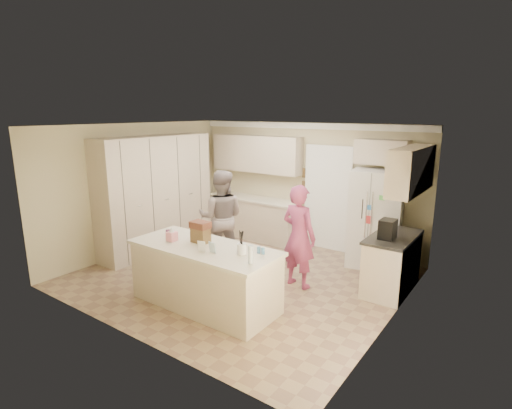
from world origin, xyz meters
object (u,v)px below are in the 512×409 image
Objects in this scene: utensil_crock at (241,249)px; teen_boy at (221,217)px; island_base at (205,277)px; teen_girl at (299,236)px; refrigerator at (375,219)px; tissue_box at (172,236)px; dollhouse_body at (201,235)px; coffee_maker at (388,229)px.

teen_boy is at bearing 137.75° from utensil_crock.
teen_girl is (0.79, 1.39, 0.41)m from island_base.
refrigerator is 3.70m from tissue_box.
tissue_box is 0.08× the size of teen_boy.
refrigerator is at bearing 60.26° from dollhouse_body.
utensil_crock is 1.36m from teen_girl.
utensil_crock is 1.07× the size of tissue_box.
refrigerator is 12.86× the size of tissue_box.
teen_girl is at bearing 53.98° from dollhouse_body.
refrigerator is 0.82× the size of island_base.
tissue_box is 0.45m from dollhouse_body.
island_base is 1.65m from teen_girl.
utensil_crock is 0.08× the size of teen_boy.
utensil_crock is (-0.85, -2.93, 0.10)m from refrigerator.
refrigerator is 2.84m from teen_boy.
tissue_box is 0.08× the size of teen_girl.
utensil_crock is at bearing 91.61° from teen_girl.
teen_boy is 1.70m from teen_girl.
utensil_crock is 0.80m from dollhouse_body.
coffee_maker is 0.18× the size of teen_girl.
tissue_box is at bearing -153.43° from dollhouse_body.
dollhouse_body is at bearing -130.33° from refrigerator.
refrigerator is 1.23m from coffee_maker.
utensil_crock is (0.65, 0.05, 0.56)m from island_base.
teen_boy is (-0.36, 1.56, -0.10)m from tissue_box.
teen_girl reaches higher than dollhouse_body.
tissue_box is at bearing 72.50° from teen_boy.
utensil_crock is at bearing 4.40° from island_base.
island_base is at bearing -137.17° from coffee_maker.
coffee_maker is at bearing 42.83° from island_base.
dollhouse_body is at bearing 88.66° from teen_boy.
tissue_box is at bearing -134.18° from refrigerator.
teen_boy reaches higher than coffee_maker.
coffee_maker is at bearing -150.52° from teen_girl.
island_base is at bearing -175.60° from utensil_crock.
refrigerator is 12.00× the size of utensil_crock.
coffee_maker is at bearing 39.29° from dollhouse_body.
coffee_maker is 3.28m from tissue_box.
tissue_box is (-2.60, -2.00, -0.07)m from coffee_maker.
teen_girl reaches higher than utensil_crock.
island_base is 1.29× the size of teen_girl.
island_base is 1.23× the size of teen_boy.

